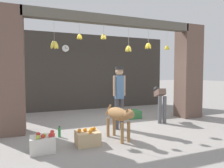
{
  "coord_description": "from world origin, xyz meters",
  "views": [
    {
      "loc": [
        -2.12,
        -5.05,
        1.48
      ],
      "look_at": [
        0.0,
        0.43,
        1.15
      ],
      "focal_mm": 32.0,
      "sensor_mm": 36.0,
      "label": 1
    }
  ],
  "objects_px": {
    "fruit_crate_apples": "(43,144)",
    "shopkeeper": "(119,93)",
    "dog": "(119,116)",
    "wall_clock": "(66,48)",
    "water_bottle": "(59,132)",
    "worker_stooping": "(160,99)",
    "fruit_crate_oranges": "(87,138)",
    "produce_box_green": "(133,114)"
  },
  "relations": [
    {
      "from": "worker_stooping",
      "to": "fruit_crate_oranges",
      "type": "xyz_separation_m",
      "value": [
        -2.55,
        -1.13,
        -0.54
      ]
    },
    {
      "from": "produce_box_green",
      "to": "dog",
      "type": "bearing_deg",
      "value": -125.23
    },
    {
      "from": "wall_clock",
      "to": "worker_stooping",
      "type": "bearing_deg",
      "value": -49.6
    },
    {
      "from": "dog",
      "to": "produce_box_green",
      "type": "relative_size",
      "value": 2.4
    },
    {
      "from": "worker_stooping",
      "to": "produce_box_green",
      "type": "distance_m",
      "value": 1.06
    },
    {
      "from": "fruit_crate_oranges",
      "to": "water_bottle",
      "type": "bearing_deg",
      "value": 124.42
    },
    {
      "from": "shopkeeper",
      "to": "wall_clock",
      "type": "xyz_separation_m",
      "value": [
        -0.93,
        3.13,
        1.47
      ]
    },
    {
      "from": "shopkeeper",
      "to": "fruit_crate_apples",
      "type": "height_order",
      "value": "shopkeeper"
    },
    {
      "from": "shopkeeper",
      "to": "water_bottle",
      "type": "distance_m",
      "value": 1.78
    },
    {
      "from": "fruit_crate_apples",
      "to": "shopkeeper",
      "type": "bearing_deg",
      "value": 25.0
    },
    {
      "from": "dog",
      "to": "wall_clock",
      "type": "xyz_separation_m",
      "value": [
        -0.59,
        3.92,
        1.9
      ]
    },
    {
      "from": "produce_box_green",
      "to": "wall_clock",
      "type": "height_order",
      "value": "wall_clock"
    },
    {
      "from": "worker_stooping",
      "to": "fruit_crate_apples",
      "type": "distance_m",
      "value": 3.67
    },
    {
      "from": "shopkeeper",
      "to": "worker_stooping",
      "type": "distance_m",
      "value": 1.54
    },
    {
      "from": "dog",
      "to": "worker_stooping",
      "type": "distance_m",
      "value": 2.13
    },
    {
      "from": "fruit_crate_apples",
      "to": "fruit_crate_oranges",
      "type": "bearing_deg",
      "value": 4.82
    },
    {
      "from": "fruit_crate_apples",
      "to": "wall_clock",
      "type": "distance_m",
      "value": 4.74
    },
    {
      "from": "fruit_crate_oranges",
      "to": "wall_clock",
      "type": "height_order",
      "value": "wall_clock"
    },
    {
      "from": "wall_clock",
      "to": "dog",
      "type": "bearing_deg",
      "value": -81.46
    },
    {
      "from": "shopkeeper",
      "to": "fruit_crate_oranges",
      "type": "bearing_deg",
      "value": 39.65
    },
    {
      "from": "fruit_crate_oranges",
      "to": "fruit_crate_apples",
      "type": "bearing_deg",
      "value": -175.18
    },
    {
      "from": "dog",
      "to": "water_bottle",
      "type": "bearing_deg",
      "value": -131.71
    },
    {
      "from": "worker_stooping",
      "to": "fruit_crate_apples",
      "type": "bearing_deg",
      "value": -142.75
    },
    {
      "from": "fruit_crate_oranges",
      "to": "water_bottle",
      "type": "relative_size",
      "value": 1.87
    },
    {
      "from": "water_bottle",
      "to": "shopkeeper",
      "type": "bearing_deg",
      "value": 4.59
    },
    {
      "from": "dog",
      "to": "shopkeeper",
      "type": "xyz_separation_m",
      "value": [
        0.34,
        0.79,
        0.43
      ]
    },
    {
      "from": "dog",
      "to": "worker_stooping",
      "type": "relative_size",
      "value": 0.99
    },
    {
      "from": "fruit_crate_oranges",
      "to": "fruit_crate_apples",
      "type": "relative_size",
      "value": 1.06
    },
    {
      "from": "dog",
      "to": "wall_clock",
      "type": "relative_size",
      "value": 3.63
    },
    {
      "from": "shopkeeper",
      "to": "worker_stooping",
      "type": "relative_size",
      "value": 1.58
    },
    {
      "from": "produce_box_green",
      "to": "wall_clock",
      "type": "distance_m",
      "value": 3.64
    },
    {
      "from": "water_bottle",
      "to": "worker_stooping",
      "type": "bearing_deg",
      "value": 7.93
    },
    {
      "from": "water_bottle",
      "to": "dog",
      "type": "bearing_deg",
      "value": -28.72
    },
    {
      "from": "dog",
      "to": "fruit_crate_apples",
      "type": "distance_m",
      "value": 1.65
    },
    {
      "from": "dog",
      "to": "worker_stooping",
      "type": "xyz_separation_m",
      "value": [
        1.82,
        1.09,
        0.15
      ]
    },
    {
      "from": "water_bottle",
      "to": "wall_clock",
      "type": "xyz_separation_m",
      "value": [
        0.63,
        3.25,
        2.32
      ]
    },
    {
      "from": "worker_stooping",
      "to": "dog",
      "type": "bearing_deg",
      "value": -131.24
    },
    {
      "from": "fruit_crate_apples",
      "to": "water_bottle",
      "type": "height_order",
      "value": "fruit_crate_apples"
    },
    {
      "from": "worker_stooping",
      "to": "water_bottle",
      "type": "distance_m",
      "value": 3.12
    },
    {
      "from": "fruit_crate_apples",
      "to": "produce_box_green",
      "type": "height_order",
      "value": "fruit_crate_apples"
    },
    {
      "from": "produce_box_green",
      "to": "wall_clock",
      "type": "bearing_deg",
      "value": 131.39
    },
    {
      "from": "worker_stooping",
      "to": "fruit_crate_oranges",
      "type": "distance_m",
      "value": 2.84
    }
  ]
}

